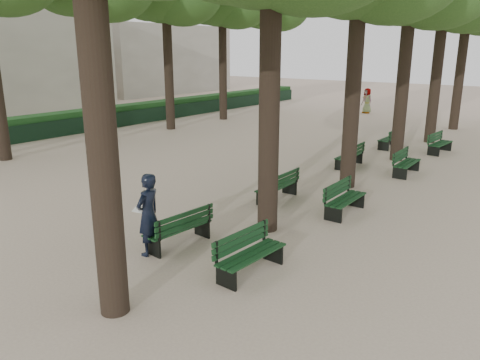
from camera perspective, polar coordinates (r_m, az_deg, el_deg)
The scene contains 14 objects.
ground at distance 11.28m, azimuth -11.78°, elevation -8.72°, with size 120.00×120.00×0.00m, color #C9B198.
bench_left_0 at distance 11.44m, azimuth -7.50°, elevation -6.65°, with size 0.72×1.84×0.92m.
bench_left_1 at distance 14.74m, azimuth 4.55°, elevation -1.41°, with size 0.61×1.81×0.92m.
bench_left_2 at distance 19.39m, azimuth 13.14°, elevation 2.39°, with size 0.61×1.81×0.92m.
bench_left_3 at distance 23.65m, azimuth 17.74°, elevation 4.41°, with size 0.59×1.80×0.92m.
bench_right_0 at distance 9.99m, azimuth 1.36°, elevation -9.96°, with size 0.68×1.83×0.92m.
bench_right_1 at distance 13.80m, azimuth 12.70°, elevation -2.97°, with size 0.58×1.80×0.92m.
bench_right_2 at distance 18.76m, azimuth 19.63°, elevation 1.44°, with size 0.60×1.81×0.92m.
bench_right_3 at distance 23.24m, azimuth 23.19°, elevation 3.70°, with size 0.73×1.84×0.92m.
man_with_map at distance 10.86m, azimuth -11.12°, elevation -4.15°, with size 0.68×0.82×1.93m.
pedestrian_d at distance 36.16m, azimuth 15.22°, elevation 9.31°, with size 0.89×0.37×1.83m, color #262628.
fence at distance 29.18m, azimuth -15.46°, elevation 6.96°, with size 0.08×42.00×0.90m, color black.
hedge at distance 29.71m, azimuth -16.32°, elevation 7.34°, with size 1.20×42.00×1.20m, color #18461A.
building_far at distance 54.90m, azimuth -11.69°, elevation 14.24°, with size 12.00×16.00×7.00m, color #B7B2A3.
Camera 1 is at (7.83, -6.69, 4.60)m, focal length 35.00 mm.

